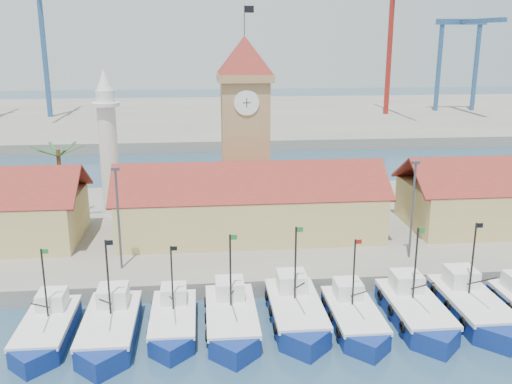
{
  "coord_description": "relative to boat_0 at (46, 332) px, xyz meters",
  "views": [
    {
      "loc": [
        -4.77,
        -35.37,
        21.22
      ],
      "look_at": [
        0.44,
        18.0,
        6.44
      ],
      "focal_mm": 40.0,
      "sensor_mm": 36.0,
      "label": 1
    }
  ],
  "objects": [
    {
      "name": "ground",
      "position": [
        16.18,
        -2.56,
        -0.74
      ],
      "size": [
        400.0,
        400.0,
        0.0
      ],
      "primitive_type": "plane",
      "color": "#1B2E48",
      "rests_on": "ground"
    },
    {
      "name": "quay",
      "position": [
        16.18,
        21.44,
        0.01
      ],
      "size": [
        140.0,
        32.0,
        1.5
      ],
      "primitive_type": "cube",
      "color": "gray",
      "rests_on": "ground"
    },
    {
      "name": "terminal",
      "position": [
        16.18,
        107.44,
        0.26
      ],
      "size": [
        240.0,
        80.0,
        2.0
      ],
      "primitive_type": "cube",
      "color": "gray",
      "rests_on": "ground"
    },
    {
      "name": "boat_0",
      "position": [
        0.0,
        0.0,
        0.0
      ],
      "size": [
        3.43,
        9.4,
        7.11
      ],
      "color": "navy",
      "rests_on": "ground"
    },
    {
      "name": "boat_1",
      "position": [
        4.52,
        -0.35,
        0.07
      ],
      "size": [
        3.74,
        10.24,
        7.75
      ],
      "color": "navy",
      "rests_on": "ground"
    },
    {
      "name": "boat_2",
      "position": [
        9.01,
        0.41,
        -0.03
      ],
      "size": [
        3.3,
        9.03,
        6.83
      ],
      "color": "navy",
      "rests_on": "ground"
    },
    {
      "name": "boat_3",
      "position": [
        13.32,
        0.14,
        0.06
      ],
      "size": [
        3.7,
        10.13,
        7.67
      ],
      "color": "navy",
      "rests_on": "ground"
    },
    {
      "name": "boat_4",
      "position": [
        18.27,
        0.73,
        0.08
      ],
      "size": [
        3.81,
        10.44,
        7.9
      ],
      "color": "navy",
      "rests_on": "ground"
    },
    {
      "name": "boat_5",
      "position": [
        22.5,
        -0.34,
        0.0
      ],
      "size": [
        3.45,
        9.45,
        7.15
      ],
      "color": "navy",
      "rests_on": "ground"
    },
    {
      "name": "boat_6",
      "position": [
        27.38,
        0.01,
        0.07
      ],
      "size": [
        3.74,
        10.25,
        7.76
      ],
      "color": "navy",
      "rests_on": "ground"
    },
    {
      "name": "boat_7",
      "position": [
        32.03,
        0.26,
        0.08
      ],
      "size": [
        3.82,
        10.47,
        7.92
      ],
      "color": "navy",
      "rests_on": "ground"
    },
    {
      "name": "hall_center",
      "position": [
        16.18,
        17.44,
        3.25
      ],
      "size": [
        27.04,
        10.13,
        7.61
      ],
      "color": "tan",
      "rests_on": "quay"
    },
    {
      "name": "clock_tower",
      "position": [
        16.18,
        23.44,
        11.23
      ],
      "size": [
        5.8,
        5.8,
        22.7
      ],
      "color": "#A98057",
      "rests_on": "quay"
    },
    {
      "name": "minaret",
      "position": [
        1.18,
        25.44,
        8.99
      ],
      "size": [
        3.0,
        3.0,
        16.3
      ],
      "color": "silver",
      "rests_on": "quay"
    },
    {
      "name": "palm_tree",
      "position": [
        -3.82,
        23.44,
        5.51
      ],
      "size": [
        5.6,
        5.03,
        8.39
      ],
      "color": "brown",
      "rests_on": "quay"
    },
    {
      "name": "lamp_posts",
      "position": [
        16.68,
        9.44,
        5.74
      ],
      "size": [
        80.7,
        0.25,
        9.03
      ],
      "color": "#3F3F44",
      "rests_on": "quay"
    },
    {
      "name": "crane_blue_near",
      "position": [
        -25.13,
        104.16,
        22.38
      ],
      "size": [
        1.0,
        31.13,
        38.27
      ],
      "color": "#2A5182",
      "rests_on": "terminal"
    },
    {
      "name": "crane_red_right",
      "position": [
        58.1,
        100.9,
        22.88
      ],
      "size": [
        1.0,
        32.95,
        38.91
      ],
      "color": "maroon",
      "rests_on": "terminal"
    },
    {
      "name": "gantry",
      "position": [
        78.18,
        104.09,
        19.31
      ],
      "size": [
        13.0,
        22.0,
        23.2
      ],
      "color": "#2A5182",
      "rests_on": "terminal"
    }
  ]
}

